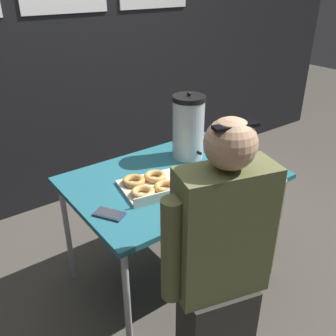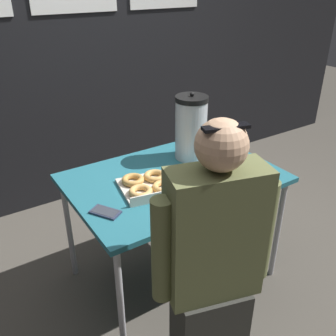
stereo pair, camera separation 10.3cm
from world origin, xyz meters
name	(u,v)px [view 2 (the right image)]	position (x,y,z in m)	size (l,w,h in m)	color
ground_plane	(173,273)	(0.00, 0.00, 0.00)	(12.00, 12.00, 0.00)	#4C473F
back_wall	(76,37)	(0.00, 1.29, 1.28)	(6.00, 0.11, 2.54)	black
folding_table	(174,184)	(0.00, 0.00, 0.65)	(1.13, 0.77, 0.70)	#236675
donut_box	(158,184)	(-0.14, -0.06, 0.73)	(0.44, 0.34, 0.05)	beige
coffee_urn	(191,128)	(0.22, 0.15, 0.89)	(0.19, 0.21, 0.40)	silver
cell_phone	(105,212)	(-0.46, -0.12, 0.71)	(0.14, 0.16, 0.01)	#2D334C
person_seated	(213,266)	(-0.20, -0.59, 0.60)	(0.51, 0.29, 1.25)	#33332D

